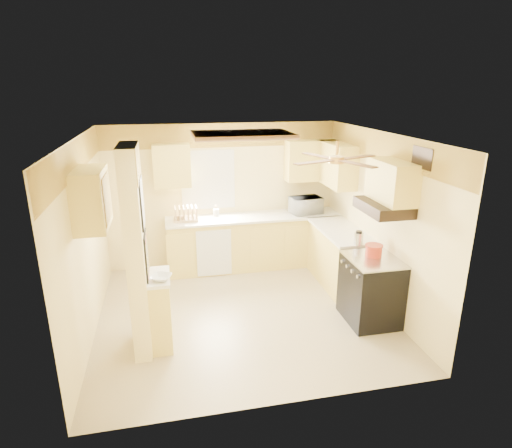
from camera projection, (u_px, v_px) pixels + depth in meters
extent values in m
plane|color=tan|center=(243.00, 312.00, 6.13)|extent=(4.00, 4.00, 0.00)
plane|color=white|center=(241.00, 136.00, 5.35)|extent=(4.00, 4.00, 0.00)
plane|color=#FFE79B|center=(223.00, 196.00, 7.51)|extent=(4.00, 0.00, 4.00)
plane|color=#FFE79B|center=(279.00, 295.00, 3.98)|extent=(4.00, 0.00, 4.00)
plane|color=#FFE79B|center=(85.00, 241.00, 5.34)|extent=(0.00, 3.80, 3.80)
plane|color=#FFE79B|center=(379.00, 221.00, 6.14)|extent=(0.00, 3.80, 3.80)
cube|color=yellow|center=(221.00, 135.00, 7.16)|extent=(4.00, 0.02, 0.40)
cube|color=#FFE79B|center=(136.00, 253.00, 4.96)|extent=(0.20, 0.70, 2.50)
cube|color=#D8B85C|center=(161.00, 312.00, 5.25)|extent=(0.25, 0.55, 0.90)
cube|color=white|center=(158.00, 277.00, 5.11)|extent=(0.28, 0.58, 0.04)
cube|color=#D8B85C|center=(254.00, 242.00, 7.58)|extent=(3.00, 0.60, 0.90)
cube|color=#D8B85C|center=(340.00, 258.00, 6.89)|extent=(0.60, 1.40, 0.90)
cube|color=white|center=(254.00, 217.00, 7.42)|extent=(3.04, 0.64, 0.04)
cube|color=white|center=(341.00, 231.00, 6.74)|extent=(0.64, 1.44, 0.04)
cube|color=white|center=(214.00, 253.00, 7.14)|extent=(0.58, 0.02, 0.80)
cube|color=white|center=(208.00, 180.00, 7.35)|extent=(0.92, 0.02, 1.02)
cube|color=white|center=(208.00, 180.00, 7.35)|extent=(0.80, 0.02, 0.90)
cube|color=#D8B85C|center=(172.00, 166.00, 6.99)|extent=(0.60, 0.35, 0.70)
cube|color=#D8B85C|center=(311.00, 160.00, 7.47)|extent=(0.90, 0.35, 0.70)
cube|color=#D8B85C|center=(336.00, 164.00, 7.08)|extent=(0.35, 1.00, 0.70)
cube|color=#D8B85C|center=(91.00, 199.00, 4.96)|extent=(0.35, 0.75, 0.70)
cube|color=#D8B85C|center=(392.00, 182.00, 5.38)|extent=(0.35, 0.76, 0.52)
cube|color=black|center=(371.00, 290.00, 5.81)|extent=(0.65, 0.76, 0.90)
cube|color=silver|center=(374.00, 259.00, 5.67)|extent=(0.66, 0.77, 0.02)
cylinder|color=silver|center=(358.00, 277.00, 5.41)|extent=(0.03, 0.05, 0.05)
cylinder|color=silver|center=(352.00, 271.00, 5.56)|extent=(0.03, 0.05, 0.05)
cylinder|color=silver|center=(347.00, 266.00, 5.71)|extent=(0.03, 0.05, 0.05)
cylinder|color=silver|center=(342.00, 261.00, 5.87)|extent=(0.03, 0.05, 0.05)
cube|color=black|center=(383.00, 207.00, 5.46)|extent=(0.50, 0.76, 0.14)
cube|color=black|center=(142.00, 203.00, 4.80)|extent=(0.02, 0.42, 0.57)
cube|color=white|center=(142.00, 203.00, 4.80)|extent=(0.01, 0.37, 0.52)
cube|color=black|center=(146.00, 256.00, 5.00)|extent=(0.02, 0.42, 0.57)
cube|color=yellow|center=(147.00, 256.00, 5.00)|extent=(0.01, 0.37, 0.52)
cube|color=brown|center=(242.00, 135.00, 5.85)|extent=(1.35, 0.95, 0.06)
cube|color=white|center=(242.00, 136.00, 5.86)|extent=(1.15, 0.75, 0.02)
cylinder|color=gold|center=(337.00, 148.00, 4.93)|extent=(0.04, 0.04, 0.16)
cylinder|color=gold|center=(337.00, 160.00, 4.97)|extent=(0.18, 0.18, 0.08)
cube|color=brown|center=(357.00, 157.00, 5.13)|extent=(0.55, 0.28, 0.01)
cube|color=brown|center=(319.00, 156.00, 5.23)|extent=(0.28, 0.55, 0.01)
cube|color=brown|center=(315.00, 162.00, 4.81)|extent=(0.55, 0.28, 0.01)
cube|color=brown|center=(356.00, 164.00, 4.71)|extent=(0.28, 0.55, 0.01)
cube|color=black|center=(422.00, 158.00, 4.97)|extent=(0.02, 0.40, 0.25)
imported|color=white|center=(306.00, 205.00, 7.53)|extent=(0.58, 0.43, 0.29)
imported|color=white|center=(161.00, 278.00, 4.98)|extent=(0.31, 0.31, 0.06)
cylinder|color=#B42E1A|center=(374.00, 251.00, 5.74)|extent=(0.22, 0.22, 0.14)
cylinder|color=#B42E1A|center=(374.00, 245.00, 5.71)|extent=(0.24, 0.24, 0.02)
cylinder|color=silver|center=(359.00, 239.00, 6.08)|extent=(0.13, 0.13, 0.17)
cylinder|color=black|center=(359.00, 232.00, 6.04)|extent=(0.09, 0.09, 0.03)
cube|color=tan|center=(186.00, 219.00, 7.18)|extent=(0.42, 0.32, 0.04)
cube|color=tan|center=(175.00, 214.00, 7.11)|extent=(0.02, 0.28, 0.23)
cube|color=tan|center=(180.00, 214.00, 7.13)|extent=(0.02, 0.28, 0.23)
cube|color=tan|center=(184.00, 214.00, 7.14)|extent=(0.02, 0.28, 0.23)
cube|color=tan|center=(188.00, 213.00, 7.15)|extent=(0.02, 0.28, 0.23)
cube|color=tan|center=(192.00, 213.00, 7.17)|extent=(0.02, 0.28, 0.23)
cube|color=tan|center=(196.00, 213.00, 7.18)|extent=(0.02, 0.28, 0.23)
cylinder|color=white|center=(180.00, 214.00, 7.13)|extent=(0.02, 0.23, 0.23)
cylinder|color=white|center=(188.00, 213.00, 7.15)|extent=(0.02, 0.23, 0.23)
cylinder|color=white|center=(216.00, 213.00, 7.39)|extent=(0.10, 0.10, 0.12)
cylinder|color=tan|center=(217.00, 211.00, 7.38)|extent=(0.01, 0.01, 0.20)
cylinder|color=tan|center=(216.00, 210.00, 7.40)|extent=(0.01, 0.01, 0.20)
cylinder|color=tan|center=(215.00, 211.00, 7.37)|extent=(0.01, 0.01, 0.20)
cylinder|color=tan|center=(216.00, 211.00, 7.36)|extent=(0.01, 0.01, 0.20)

